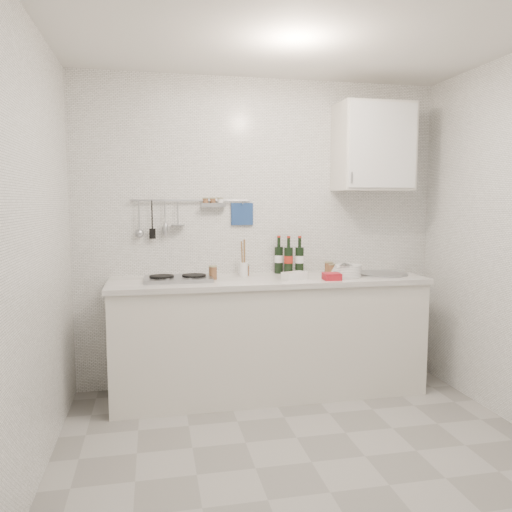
{
  "coord_description": "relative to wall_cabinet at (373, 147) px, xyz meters",
  "views": [
    {
      "loc": [
        -0.88,
        -2.63,
        1.5
      ],
      "look_at": [
        -0.14,
        0.9,
        1.12
      ],
      "focal_mm": 35.0,
      "sensor_mm": 36.0,
      "label": 1
    }
  ],
  "objects": [
    {
      "name": "floor",
      "position": [
        -0.9,
        -1.22,
        -1.95
      ],
      "size": [
        3.0,
        3.0,
        0.0
      ],
      "primitive_type": "plane",
      "color": "slate",
      "rests_on": "ground"
    },
    {
      "name": "ceiling",
      "position": [
        -0.9,
        -1.22,
        0.55
      ],
      "size": [
        3.0,
        3.0,
        0.0
      ],
      "primitive_type": "plane",
      "rotation": [
        3.14,
        0.0,
        0.0
      ],
      "color": "silver",
      "rests_on": "back_wall"
    },
    {
      "name": "back_wall",
      "position": [
        -0.9,
        0.18,
        -0.7
      ],
      "size": [
        3.0,
        0.02,
        2.5
      ],
      "primitive_type": "cube",
      "color": "silver",
      "rests_on": "floor"
    },
    {
      "name": "wall_left",
      "position": [
        -2.4,
        -1.22,
        -0.7
      ],
      "size": [
        0.02,
        2.8,
        2.5
      ],
      "primitive_type": "cube",
      "color": "silver",
      "rests_on": "floor"
    },
    {
      "name": "counter",
      "position": [
        -0.89,
        -0.12,
        -1.52
      ],
      "size": [
        2.44,
        0.64,
        0.96
      ],
      "color": "silver",
      "rests_on": "floor"
    },
    {
      "name": "wall_rail",
      "position": [
        -1.5,
        0.15,
        -0.52
      ],
      "size": [
        0.98,
        0.09,
        0.34
      ],
      "color": "#93969B",
      "rests_on": "back_wall"
    },
    {
      "name": "wall_cabinet",
      "position": [
        0.0,
        0.0,
        0.0
      ],
      "size": [
        0.6,
        0.38,
        0.7
      ],
      "color": "silver",
      "rests_on": "back_wall"
    },
    {
      "name": "plate_stack_hob",
      "position": [
        -1.6,
        -0.12,
        -1.02
      ],
      "size": [
        0.3,
        0.3,
        0.03
      ],
      "rotation": [
        0.0,
        0.0,
        0.14
      ],
      "color": "#4C76AC",
      "rests_on": "counter"
    },
    {
      "name": "plate_stack_sink",
      "position": [
        -0.28,
        -0.17,
        -0.98
      ],
      "size": [
        0.27,
        0.25,
        0.1
      ],
      "rotation": [
        0.0,
        0.0,
        -0.29
      ],
      "color": "white",
      "rests_on": "counter"
    },
    {
      "name": "wine_bottles",
      "position": [
        -0.69,
        0.07,
        -0.87
      ],
      "size": [
        0.23,
        0.14,
        0.31
      ],
      "rotation": [
        0.0,
        0.0,
        -0.42
      ],
      "color": "black",
      "rests_on": "counter"
    },
    {
      "name": "butter_dish",
      "position": [
        -0.72,
        -0.22,
        -1.0
      ],
      "size": [
        0.21,
        0.16,
        0.06
      ],
      "primitive_type": "cube",
      "rotation": [
        0.0,
        0.0,
        0.39
      ],
      "color": "white",
      "rests_on": "counter"
    },
    {
      "name": "strawberry_punnet",
      "position": [
        -0.46,
        -0.31,
        -1.0
      ],
      "size": [
        0.14,
        0.14,
        0.05
      ],
      "primitive_type": "cube",
      "rotation": [
        0.0,
        0.0,
        -0.07
      ],
      "color": "red",
      "rests_on": "counter"
    },
    {
      "name": "utensil_crock",
      "position": [
        -1.08,
        0.03,
        -0.96
      ],
      "size": [
        0.07,
        0.07,
        0.29
      ],
      "rotation": [
        0.0,
        0.0,
        -0.2
      ],
      "color": "white",
      "rests_on": "counter"
    },
    {
      "name": "jar_a",
      "position": [
        -1.05,
        0.04,
        -0.98
      ],
      "size": [
        0.06,
        0.06,
        0.09
      ],
      "rotation": [
        0.0,
        0.0,
        -0.34
      ],
      "color": "brown",
      "rests_on": "counter"
    },
    {
      "name": "jar_b",
      "position": [
        -0.35,
        0.06,
        -0.98
      ],
      "size": [
        0.07,
        0.07,
        0.09
      ],
      "rotation": [
        0.0,
        0.0,
        0.02
      ],
      "color": "brown",
      "rests_on": "counter"
    },
    {
      "name": "jar_c",
      "position": [
        -0.33,
        0.04,
        -0.99
      ],
      "size": [
        0.07,
        0.07,
        0.08
      ],
      "rotation": [
        0.0,
        0.0,
        -0.22
      ],
      "color": "brown",
      "rests_on": "counter"
    },
    {
      "name": "jar_d",
      "position": [
        -1.33,
        -0.1,
        -0.98
      ],
      "size": [
        0.07,
        0.07,
        0.11
      ],
      "rotation": [
        0.0,
        0.0,
        0.16
      ],
      "color": "brown",
      "rests_on": "counter"
    }
  ]
}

